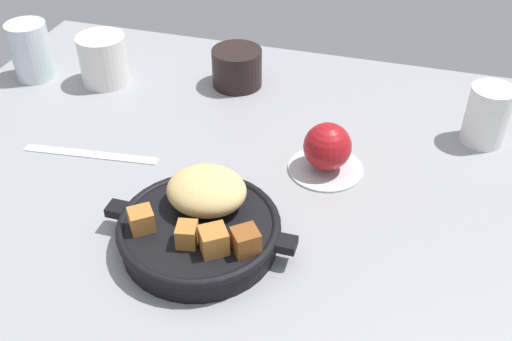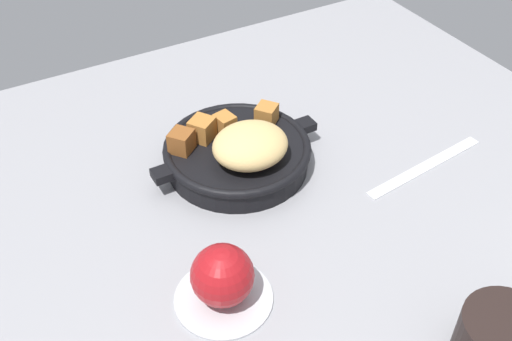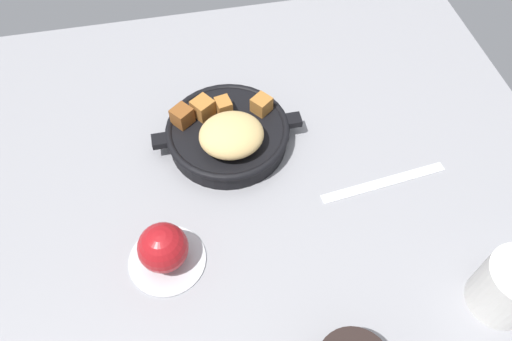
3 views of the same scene
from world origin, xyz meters
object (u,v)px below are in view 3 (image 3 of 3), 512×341
object	(u,v)px
red_apple	(163,248)
cast_iron_skillet	(228,133)
ceramic_mug_white	(510,287)
butter_knife	(384,182)

from	to	relation	value
red_apple	cast_iron_skillet	bearing A→B (deg)	-122.42
red_apple	ceramic_mug_white	bearing A→B (deg)	161.18
cast_iron_skillet	butter_knife	xyz separation A→B (cm)	(-22.37, 12.45, -2.75)
red_apple	butter_knife	distance (cm)	35.15
red_apple	butter_knife	xyz separation A→B (cm)	(-34.34, -6.40, -3.85)
cast_iron_skillet	red_apple	xyz separation A→B (cm)	(11.97, 18.85, 1.10)
cast_iron_skillet	ceramic_mug_white	distance (cm)	45.25
butter_knife	ceramic_mug_white	distance (cm)	22.82
butter_knife	ceramic_mug_white	bearing A→B (deg)	105.06
cast_iron_skillet	ceramic_mug_white	xyz separation A→B (cm)	(-30.55, 33.35, 1.39)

